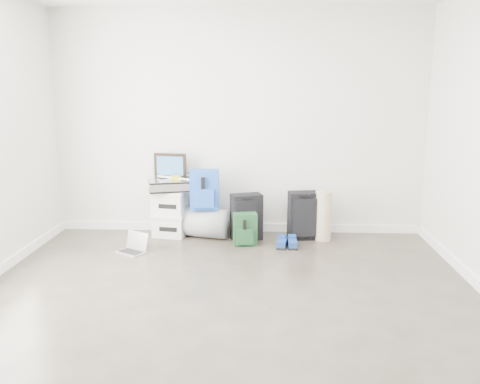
{
  "coord_description": "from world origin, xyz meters",
  "views": [
    {
      "loc": [
        0.31,
        -3.67,
        1.8
      ],
      "look_at": [
        0.05,
        1.9,
        0.63
      ],
      "focal_mm": 38.0,
      "sensor_mm": 36.0,
      "label": 1
    }
  ],
  "objects_px": {
    "boxes_stack": "(170,213)",
    "briefcase": "(169,185)",
    "carry_on": "(304,216)",
    "large_suitcase": "(246,217)",
    "laptop": "(134,247)",
    "duffel_bag": "(205,223)"
  },
  "relations": [
    {
      "from": "boxes_stack",
      "to": "briefcase",
      "type": "distance_m",
      "value": 0.35
    },
    {
      "from": "laptop",
      "to": "large_suitcase",
      "type": "bearing_deg",
      "value": 54.28
    },
    {
      "from": "briefcase",
      "to": "duffel_bag",
      "type": "height_order",
      "value": "briefcase"
    },
    {
      "from": "boxes_stack",
      "to": "laptop",
      "type": "height_order",
      "value": "boxes_stack"
    },
    {
      "from": "boxes_stack",
      "to": "briefcase",
      "type": "relative_size",
      "value": 1.19
    },
    {
      "from": "large_suitcase",
      "to": "laptop",
      "type": "relative_size",
      "value": 1.49
    },
    {
      "from": "briefcase",
      "to": "laptop",
      "type": "height_order",
      "value": "briefcase"
    },
    {
      "from": "briefcase",
      "to": "duffel_bag",
      "type": "relative_size",
      "value": 0.82
    },
    {
      "from": "briefcase",
      "to": "duffel_bag",
      "type": "xyz_separation_m",
      "value": [
        0.43,
        -0.03,
        -0.45
      ]
    },
    {
      "from": "laptop",
      "to": "carry_on",
      "type": "bearing_deg",
      "value": 48.02
    },
    {
      "from": "carry_on",
      "to": "large_suitcase",
      "type": "bearing_deg",
      "value": 176.95
    },
    {
      "from": "large_suitcase",
      "to": "laptop",
      "type": "distance_m",
      "value": 1.35
    },
    {
      "from": "duffel_bag",
      "to": "briefcase",
      "type": "bearing_deg",
      "value": -169.0
    },
    {
      "from": "large_suitcase",
      "to": "carry_on",
      "type": "bearing_deg",
      "value": -14.94
    },
    {
      "from": "large_suitcase",
      "to": "carry_on",
      "type": "height_order",
      "value": "carry_on"
    },
    {
      "from": "boxes_stack",
      "to": "large_suitcase",
      "type": "height_order",
      "value": "boxes_stack"
    },
    {
      "from": "duffel_bag",
      "to": "carry_on",
      "type": "xyz_separation_m",
      "value": [
        1.18,
        -0.01,
        0.11
      ]
    },
    {
      "from": "briefcase",
      "to": "duffel_bag",
      "type": "bearing_deg",
      "value": -19.23
    },
    {
      "from": "carry_on",
      "to": "laptop",
      "type": "distance_m",
      "value": 2.01
    },
    {
      "from": "boxes_stack",
      "to": "briefcase",
      "type": "bearing_deg",
      "value": -66.83
    },
    {
      "from": "boxes_stack",
      "to": "laptop",
      "type": "bearing_deg",
      "value": -105.8
    },
    {
      "from": "duffel_bag",
      "to": "laptop",
      "type": "relative_size",
      "value": 1.56
    }
  ]
}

